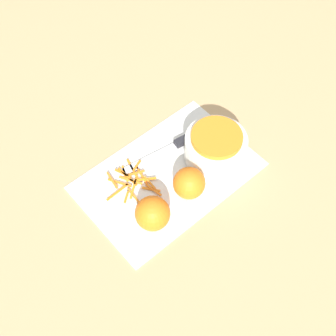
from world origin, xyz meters
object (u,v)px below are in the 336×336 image
(knife, at_px, (177,144))
(orange_right, at_px, (153,213))
(orange_left, at_px, (189,183))
(bowl_speckled, at_px, (216,146))

(knife, bearing_deg, orange_right, 43.14)
(orange_left, xyz_separation_m, orange_right, (0.12, 0.01, 0.00))
(bowl_speckled, relative_size, knife, 0.61)
(knife, height_order, orange_right, orange_right)
(bowl_speckled, bearing_deg, orange_right, 10.03)
(knife, bearing_deg, orange_left, 68.50)
(bowl_speckled, height_order, knife, bowl_speckled)
(knife, xyz_separation_m, orange_left, (0.07, 0.12, 0.03))
(bowl_speckled, height_order, orange_right, bowl_speckled)
(orange_left, bearing_deg, knife, -120.52)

